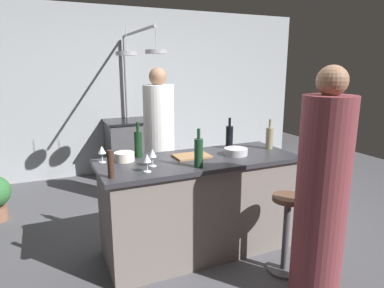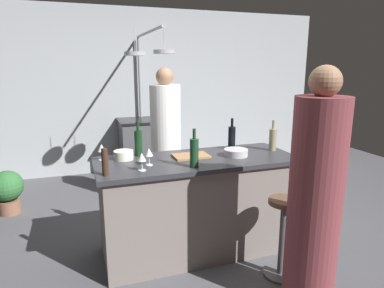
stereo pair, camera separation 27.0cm
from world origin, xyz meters
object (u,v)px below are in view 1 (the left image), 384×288
object	(u,v)px
stove_range	(132,148)
wine_bottle_white	(269,138)
wine_bottle_dark	(229,137)
wine_glass_by_chef	(147,159)
bar_stool_right	(286,230)
mixing_bowl_steel	(236,152)
pepper_mill	(111,164)
mixing_bowl_ceramic	(124,157)
chef	(159,146)
wine_glass_near_left_guest	(152,154)
wine_glass_near_right_guest	(102,151)
wine_bottle_green	(199,152)
cutting_board	(192,156)
guest_right	(321,198)
wine_bottle_red	(138,143)

from	to	relation	value
stove_range	wine_bottle_white	distance (m)	2.60
wine_bottle_dark	wine_glass_by_chef	distance (m)	1.07
bar_stool_right	mixing_bowl_steel	xyz separation A→B (m)	(-0.15, 0.59, 0.56)
pepper_mill	mixing_bowl_ceramic	size ratio (longest dim) A/B	1.21
chef	wine_glass_near_left_guest	world-z (taller)	chef
stove_range	mixing_bowl_steel	size ratio (longest dim) A/B	4.06
wine_glass_near_right_guest	bar_stool_right	bearing A→B (deg)	-32.18
chef	wine_bottle_dark	size ratio (longest dim) A/B	5.46
wine_bottle_green	cutting_board	bearing A→B (deg)	75.94
chef	wine_glass_near_left_guest	size ratio (longest dim) A/B	11.60
bar_stool_right	wine_bottle_white	distance (m)	0.96
pepper_mill	wine_glass_near_right_guest	world-z (taller)	pepper_mill
pepper_mill	stove_range	bearing A→B (deg)	72.87
guest_right	wine_bottle_red	world-z (taller)	guest_right
wine_glass_by_chef	wine_bottle_green	bearing A→B (deg)	-6.08
chef	wine_bottle_dark	xyz separation A→B (m)	(0.45, -0.86, 0.23)
wine_glass_near_right_guest	wine_glass_by_chef	world-z (taller)	same
wine_glass_near_right_guest	wine_glass_by_chef	xyz separation A→B (m)	(0.28, -0.41, 0.00)
wine_bottle_dark	wine_glass_by_chef	world-z (taller)	wine_bottle_dark
wine_bottle_red	wine_bottle_white	bearing A→B (deg)	-10.26
wine_bottle_white	wine_glass_near_right_guest	xyz separation A→B (m)	(-1.61, 0.18, -0.01)
pepper_mill	mixing_bowl_steel	xyz separation A→B (m)	(1.19, 0.19, -0.07)
chef	pepper_mill	size ratio (longest dim) A/B	8.06
mixing_bowl_steel	mixing_bowl_ceramic	size ratio (longest dim) A/B	1.26
bar_stool_right	cutting_board	xyz separation A→B (m)	(-0.55, 0.69, 0.53)
wine_glass_by_chef	wine_glass_near_left_guest	size ratio (longest dim) A/B	1.00
pepper_mill	mixing_bowl_ceramic	bearing A→B (deg)	64.70
chef	pepper_mill	world-z (taller)	chef
wine_glass_near_right_guest	mixing_bowl_ceramic	xyz separation A→B (m)	(0.18, -0.03, -0.07)
pepper_mill	mixing_bowl_steel	size ratio (longest dim) A/B	0.96
wine_glass_near_right_guest	mixing_bowl_steel	distance (m)	1.21
pepper_mill	wine_glass_near_left_guest	distance (m)	0.40
wine_bottle_white	wine_glass_by_chef	distance (m)	1.36
pepper_mill	wine_bottle_green	xyz separation A→B (m)	(0.71, -0.02, 0.02)
stove_range	wine_glass_near_right_guest	world-z (taller)	wine_glass_near_right_guest
wine_bottle_green	mixing_bowl_ceramic	size ratio (longest dim) A/B	1.85
wine_bottle_red	wine_glass_near_right_guest	distance (m)	0.34
wine_glass_near_right_guest	guest_right	bearing A→B (deg)	-41.99
guest_right	stove_range	bearing A→B (deg)	98.41
wine_bottle_dark	mixing_bowl_steel	xyz separation A→B (m)	(-0.08, -0.25, -0.09)
wine_bottle_dark	wine_glass_near_left_guest	size ratio (longest dim) A/B	2.13
pepper_mill	mixing_bowl_ceramic	distance (m)	0.46
cutting_board	wine_glass_near_left_guest	xyz separation A→B (m)	(-0.42, -0.14, 0.10)
wine_bottle_white	wine_glass_near_right_guest	bearing A→B (deg)	173.68
wine_bottle_green	wine_glass_by_chef	size ratio (longest dim) A/B	2.20
wine_glass_near_left_guest	mixing_bowl_ceramic	world-z (taller)	wine_glass_near_left_guest
wine_glass_near_right_guest	wine_glass_near_left_guest	xyz separation A→B (m)	(0.36, -0.28, 0.00)
bar_stool_right	mixing_bowl_steel	distance (m)	0.82
mixing_bowl_steel	wine_bottle_dark	bearing A→B (deg)	73.17
wine_glass_near_right_guest	mixing_bowl_ceramic	world-z (taller)	wine_glass_near_right_guest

